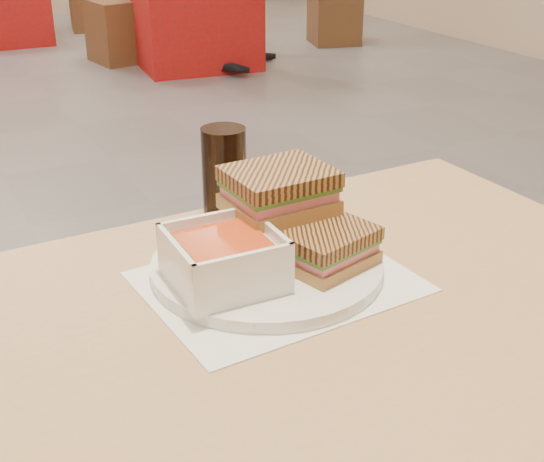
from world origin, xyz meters
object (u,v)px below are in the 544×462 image
main_table (233,421)px  bg_chair_2r (93,3)px  panini_lower (326,247)px  bg_chair_1r (334,17)px  bg_table_1 (193,15)px  soup_bowl (224,261)px  plate (267,266)px  cola_glass (224,174)px  bg_chair_1l (120,31)px

main_table → bg_chair_2r: bearing=76.5°
panini_lower → bg_chair_1r: (2.87, 4.52, -0.58)m
main_table → bg_chair_2r: (1.48, 6.15, -0.40)m
bg_table_1 → main_table: bearing=-111.5°
soup_bowl → panini_lower: bearing=-7.3°
plate → cola_glass: (0.02, 0.18, 0.06)m
soup_bowl → bg_chair_1l: 4.87m
main_table → bg_chair_2r: main_table is taller
main_table → bg_chair_1l: bearing=74.8°
plate → bg_table_1: size_ratio=0.34×
cola_glass → bg_chair_1l: bearing=75.3°
bg_chair_2r → bg_chair_1l: bearing=-97.5°
soup_bowl → panini_lower: size_ratio=0.96×
plate → bg_chair_2r: 6.21m
bg_table_1 → bg_chair_2r: (-0.25, 1.76, -0.12)m
panini_lower → bg_table_1: bearing=70.1°
bg_chair_1l → bg_chair_2r: 1.40m
soup_bowl → bg_table_1: soup_bowl is taller
cola_glass → plate: bearing=-97.6°
main_table → bg_table_1: main_table is taller
panini_lower → bg_chair_1l: bearing=76.5°
bg_chair_1l → bg_chair_1r: size_ratio=0.97×
soup_bowl → bg_chair_1l: soup_bowl is taller
soup_bowl → bg_chair_1l: bearing=74.9°
main_table → cola_glass: bearing=66.6°
main_table → bg_chair_1l: main_table is taller
soup_bowl → bg_chair_2r: soup_bowl is taller
bg_table_1 → bg_chair_1l: bearing=139.5°
cola_glass → bg_chair_1r: bearing=55.9°
bg_chair_1l → panini_lower: bearing=-103.5°
main_table → soup_bowl: size_ratio=9.42×
soup_bowl → plate: bearing=20.5°
main_table → cola_glass: (0.13, 0.31, 0.18)m
plate → panini_lower: 0.08m
soup_bowl → cola_glass: size_ratio=0.91×
cola_glass → bg_chair_1r: (2.91, 4.29, -0.61)m
soup_bowl → bg_table_1: (1.69, 4.30, -0.45)m
main_table → cola_glass: 0.38m
bg_chair_1l → bg_chair_2r: size_ratio=0.93×
panini_lower → bg_chair_1r: bearing=57.6°
main_table → panini_lower: bearing=24.3°
bg_table_1 → cola_glass: bearing=-111.3°
panini_lower → soup_bowl: bearing=172.7°
panini_lower → bg_chair_2r: size_ratio=0.28×
bg_chair_1l → bg_chair_1r: bg_chair_1l is taller
panini_lower → bg_chair_2r: (1.31, 6.07, -0.56)m
panini_lower → bg_chair_1l: 4.85m
soup_bowl → bg_chair_2r: bearing=76.6°
panini_lower → bg_chair_2r: bearing=77.8°
plate → bg_chair_2r: size_ratio=0.63×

